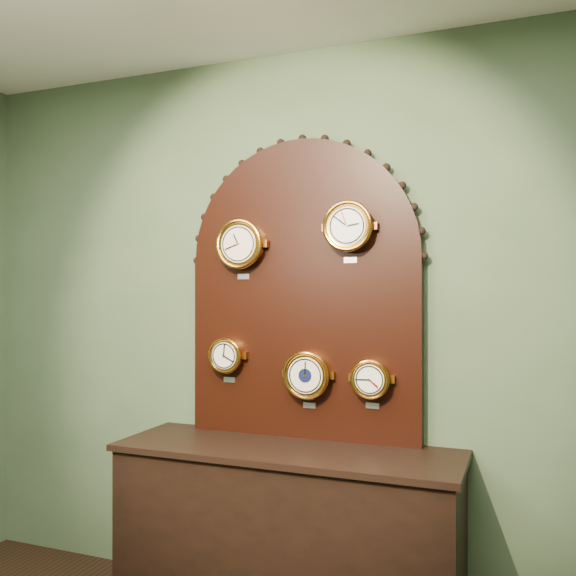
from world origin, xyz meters
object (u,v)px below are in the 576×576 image
at_px(shop_counter, 286,539).
at_px(display_board, 302,279).
at_px(tide_clock, 371,379).
at_px(hygrometer, 227,355).
at_px(roman_clock, 241,244).
at_px(arabic_clock, 349,227).
at_px(barometer, 307,375).

bearing_deg(shop_counter, display_board, 90.00).
height_order(shop_counter, tide_clock, tide_clock).
distance_m(display_board, hygrometer, 0.56).
relative_size(display_board, roman_clock, 4.97).
bearing_deg(tide_clock, roman_clock, -179.85).
bearing_deg(display_board, hygrometer, -170.53).
height_order(arabic_clock, hygrometer, arabic_clock).
xyz_separation_m(shop_counter, tide_clock, (0.37, 0.15, 0.75)).
distance_m(display_board, tide_clock, 0.61).
relative_size(roman_clock, barometer, 1.06).
height_order(roman_clock, arabic_clock, arabic_clock).
relative_size(shop_counter, hygrometer, 6.74).
relative_size(arabic_clock, hygrometer, 1.25).
xyz_separation_m(roman_clock, tide_clock, (0.68, 0.00, -0.65)).
relative_size(arabic_clock, barometer, 1.02).
xyz_separation_m(shop_counter, display_board, (0.00, 0.22, 1.23)).
xyz_separation_m(roman_clock, barometer, (0.36, 0.00, -0.65)).
xyz_separation_m(barometer, tide_clock, (0.32, 0.00, -0.00)).
xyz_separation_m(arabic_clock, tide_clock, (0.11, 0.00, -0.72)).
height_order(hygrometer, barometer, hygrometer).
bearing_deg(roman_clock, tide_clock, 0.15).
bearing_deg(barometer, shop_counter, -107.96).
xyz_separation_m(hygrometer, barometer, (0.44, -0.00, -0.08)).
distance_m(display_board, arabic_clock, 0.37).
distance_m(roman_clock, barometer, 0.74).
bearing_deg(barometer, arabic_clock, -0.01).
xyz_separation_m(arabic_clock, barometer, (-0.21, 0.00, -0.72)).
bearing_deg(display_board, arabic_clock, -14.47).
bearing_deg(display_board, barometer, -53.51).
bearing_deg(tide_clock, display_board, 169.91).
relative_size(arabic_clock, tide_clock, 1.23).
height_order(shop_counter, arabic_clock, arabic_clock).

